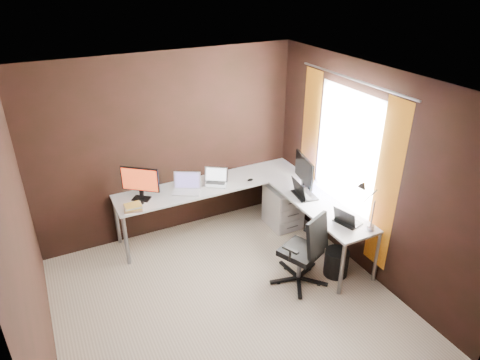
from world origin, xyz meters
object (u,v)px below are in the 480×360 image
at_px(laptop_white, 187,187).
at_px(laptop_black_big, 302,193).
at_px(monitor_left, 140,182).
at_px(desk_lamp, 366,201).
at_px(wastebasket, 336,263).
at_px(laptop_black_small, 346,220).
at_px(book_stack, 133,207).
at_px(laptop_silver, 216,180).
at_px(monitor_right, 304,171).
at_px(office_chair, 302,262).
at_px(drawer_pedestal, 283,206).

xyz_separation_m(laptop_white, laptop_black_big, (1.29, -0.81, -0.00)).
height_order(monitor_left, desk_lamp, desk_lamp).
xyz_separation_m(monitor_left, wastebasket, (1.91, -1.63, -0.81)).
height_order(laptop_black_big, laptop_black_small, laptop_black_big).
xyz_separation_m(laptop_black_small, book_stack, (-2.14, 1.42, -0.01)).
xyz_separation_m(monitor_left, book_stack, (-0.17, -0.22, -0.21)).
relative_size(laptop_silver, desk_lamp, 0.68).
relative_size(laptop_white, laptop_silver, 1.11).
distance_m(desk_lamp, wastebasket, 0.95).
relative_size(monitor_right, desk_lamp, 0.98).
height_order(monitor_right, laptop_white, monitor_right).
xyz_separation_m(monitor_right, laptop_silver, (-0.98, 0.68, -0.22)).
distance_m(laptop_black_big, office_chair, 0.95).
bearing_deg(office_chair, drawer_pedestal, 44.80).
bearing_deg(wastebasket, laptop_black_big, 92.28).
bearing_deg(drawer_pedestal, monitor_left, 169.02).
bearing_deg(desk_lamp, laptop_silver, 99.36).
height_order(drawer_pedestal, wastebasket, drawer_pedestal).
bearing_deg(wastebasket, laptop_silver, 119.43).
height_order(monitor_left, laptop_white, monitor_left).
height_order(monitor_left, monitor_right, monitor_right).
distance_m(monitor_right, desk_lamp, 1.10).
relative_size(book_stack, wastebasket, 0.74).
xyz_separation_m(laptop_black_big, wastebasket, (0.03, -0.76, -0.61)).
bearing_deg(laptop_white, monitor_right, 3.80).
height_order(book_stack, office_chair, office_chair).
distance_m(monitor_left, monitor_right, 2.12).
bearing_deg(laptop_black_small, office_chair, 65.43).
height_order(drawer_pedestal, office_chair, office_chair).
xyz_separation_m(monitor_right, book_stack, (-2.16, 0.50, -0.23)).
height_order(laptop_white, laptop_black_big, laptop_white).
relative_size(office_chair, wastebasket, 2.85).
relative_size(laptop_black_big, office_chair, 0.39).
bearing_deg(laptop_white, laptop_black_small, -19.96).
distance_m(laptop_silver, laptop_black_big, 1.20).
bearing_deg(laptop_black_big, book_stack, 80.07).
xyz_separation_m(laptop_silver, office_chair, (0.44, -1.52, -0.50)).
height_order(laptop_black_big, desk_lamp, desk_lamp).
xyz_separation_m(desk_lamp, office_chair, (-0.61, 0.25, -0.81)).
bearing_deg(laptop_white, drawer_pedestal, 15.77).
relative_size(drawer_pedestal, laptop_black_big, 1.61).
xyz_separation_m(laptop_black_small, office_chair, (-0.52, 0.08, -0.49)).
bearing_deg(wastebasket, laptop_black_small, -12.64).
xyz_separation_m(monitor_left, desk_lamp, (2.07, -1.81, 0.12)).
bearing_deg(monitor_left, laptop_white, 32.91).
relative_size(desk_lamp, wastebasket, 1.71).
height_order(laptop_black_big, wastebasket, laptop_black_big).
xyz_separation_m(drawer_pedestal, monitor_left, (-1.92, 0.37, 0.68)).
distance_m(monitor_left, wastebasket, 2.64).
relative_size(laptop_silver, office_chair, 0.41).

